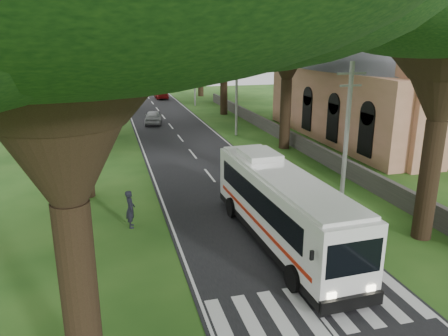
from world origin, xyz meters
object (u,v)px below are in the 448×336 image
object	(u,v)px
pedestrian	(130,209)
pole_near	(346,136)
coach_bus	(281,206)
distant_car_a	(153,117)
church	(379,85)
distant_car_c	(161,94)
pole_far	(195,75)
pole_mid	(236,92)

from	to	relation	value
pedestrian	pole_near	bearing A→B (deg)	-92.64
coach_bus	distant_car_a	distance (m)	30.78
church	distant_car_c	size ratio (longest dim) A/B	5.06
pole_near	pole_far	size ratio (longest dim) A/B	1.00
church	distant_car_a	world-z (taller)	church
pole_far	distant_car_a	distance (m)	14.47
pole_mid	distant_car_a	world-z (taller)	pole_mid
distant_car_c	pedestrian	bearing A→B (deg)	81.48
coach_bus	pole_mid	bearing A→B (deg)	76.36
church	distant_car_c	world-z (taller)	church
distant_car_a	distant_car_c	xyz separation A→B (m)	(3.51, 20.54, -0.05)
distant_car_c	pole_far	bearing A→B (deg)	113.85
church	pole_far	world-z (taller)	church
pole_near	distant_car_c	world-z (taller)	pole_near
pole_near	pole_far	world-z (taller)	same
church	pedestrian	distance (m)	28.12
pole_mid	pole_far	size ratio (longest dim) A/B	1.00
pole_near	distant_car_c	bearing A→B (deg)	94.28
pole_near	distant_car_a	distance (m)	28.99
distant_car_c	pedestrian	size ratio (longest dim) A/B	2.46
pole_far	coach_bus	bearing A→B (deg)	-96.27
pole_mid	coach_bus	world-z (taller)	pole_mid
pole_near	distant_car_a	world-z (taller)	pole_near
pole_far	coach_bus	size ratio (longest dim) A/B	0.69
pole_mid	pole_near	bearing A→B (deg)	-90.00
coach_bus	distant_car_c	distance (m)	51.23
pole_near	pole_mid	bearing A→B (deg)	90.00
pole_mid	pedestrian	world-z (taller)	pole_mid
distant_car_a	pedestrian	distance (m)	27.41
church	coach_bus	distance (m)	25.23
pole_far	distant_car_c	distance (m)	9.81
pole_near	pedestrian	bearing A→B (deg)	175.95
pole_mid	distant_car_c	world-z (taller)	pole_mid
church	pole_mid	xyz separation A→B (m)	(-12.36, 4.45, -0.73)
distant_car_a	church	bearing A→B (deg)	156.27
pole_near	pole_mid	xyz separation A→B (m)	(0.00, 20.00, 0.00)
church	pole_near	size ratio (longest dim) A/B	3.00
church	coach_bus	world-z (taller)	church
church	pole_far	bearing A→B (deg)	116.82
coach_bus	pedestrian	bearing A→B (deg)	149.40
church	pole_mid	size ratio (longest dim) A/B	3.00
pole_near	coach_bus	distance (m)	5.95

